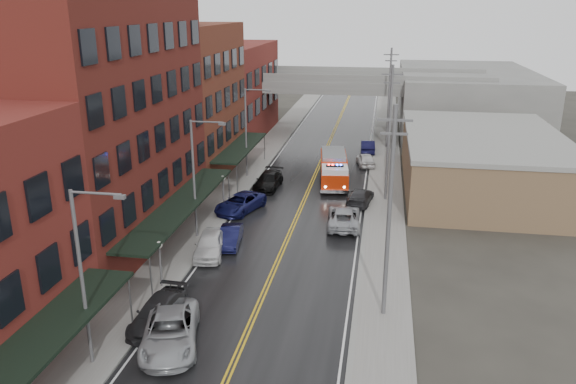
{
  "coord_description": "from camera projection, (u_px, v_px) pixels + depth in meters",
  "views": [
    {
      "loc": [
        6.58,
        -13.46,
        16.7
      ],
      "look_at": [
        -0.33,
        27.02,
        3.0
      ],
      "focal_mm": 35.0,
      "sensor_mm": 36.0,
      "label": 1
    }
  ],
  "objects": [
    {
      "name": "curb_left",
      "position": [
        232.0,
        210.0,
        47.85
      ],
      "size": [
        0.3,
        160.0,
        0.15
      ],
      "primitive_type": "cube",
      "color": "gray",
      "rests_on": "ground"
    },
    {
      "name": "curb_right",
      "position": [
        366.0,
        218.0,
        46.05
      ],
      "size": [
        0.3,
        160.0,
        0.15
      ],
      "primitive_type": "cube",
      "color": "gray",
      "rests_on": "ground"
    },
    {
      "name": "parked_car_right_0",
      "position": [
        344.0,
        217.0,
        44.42
      ],
      "size": [
        2.86,
        5.62,
        1.52
      ],
      "primitive_type": "imported",
      "rotation": [
        0.0,
        0.0,
        3.2
      ],
      "color": "#9FA2A7",
      "rests_on": "ground"
    },
    {
      "name": "awning_1",
      "position": [
        181.0,
        204.0,
        40.68
      ],
      "size": [
        2.6,
        18.0,
        3.09
      ],
      "color": "black",
      "rests_on": "ground"
    },
    {
      "name": "brick_building_c",
      "position": [
        184.0,
        101.0,
        56.54
      ],
      "size": [
        9.0,
        15.0,
        15.0
      ],
      "primitive_type": "cube",
      "color": "brown",
      "rests_on": "ground"
    },
    {
      "name": "street_lamp_0",
      "position": [
        85.0,
        269.0,
        25.81
      ],
      "size": [
        2.64,
        0.22,
        9.0
      ],
      "color": "#59595B",
      "rests_on": "ground"
    },
    {
      "name": "globe_lamp_2",
      "position": [
        223.0,
        185.0,
        47.26
      ],
      "size": [
        0.44,
        0.44,
        3.12
      ],
      "color": "#59595B",
      "rests_on": "ground"
    },
    {
      "name": "utility_pole_0",
      "position": [
        389.0,
        211.0,
        29.8
      ],
      "size": [
        1.8,
        0.24,
        12.0
      ],
      "color": "#59595B",
      "rests_on": "ground"
    },
    {
      "name": "parked_car_left_2",
      "position": [
        170.0,
        331.0,
        28.77
      ],
      "size": [
        4.29,
        6.5,
        1.66
      ],
      "primitive_type": "imported",
      "rotation": [
        0.0,
        0.0,
        0.28
      ],
      "color": "#989BA0",
      "rests_on": "ground"
    },
    {
      "name": "parked_car_left_4",
      "position": [
        210.0,
        244.0,
        39.27
      ],
      "size": [
        2.56,
        5.01,
        1.63
      ],
      "primitive_type": "imported",
      "rotation": [
        0.0,
        0.0,
        0.14
      ],
      "color": "silver",
      "rests_on": "ground"
    },
    {
      "name": "sidewalk_left",
      "position": [
        214.0,
        209.0,
        48.12
      ],
      "size": [
        3.0,
        160.0,
        0.15
      ],
      "primitive_type": "cube",
      "color": "slate",
      "rests_on": "ground"
    },
    {
      "name": "utility_pole_2",
      "position": [
        389.0,
        96.0,
        67.21
      ],
      "size": [
        1.8,
        0.24,
        12.0
      ],
      "color": "#59595B",
      "rests_on": "ground"
    },
    {
      "name": "parked_car_left_7",
      "position": [
        268.0,
        181.0,
        53.65
      ],
      "size": [
        2.34,
        5.27,
        1.5
      ],
      "primitive_type": "imported",
      "rotation": [
        0.0,
        0.0,
        -0.05
      ],
      "color": "black",
      "rests_on": "ground"
    },
    {
      "name": "brick_building_b",
      "position": [
        98.0,
        120.0,
        39.7
      ],
      "size": [
        9.0,
        20.0,
        18.0
      ],
      "primitive_type": "cube",
      "color": "#571717",
      "rests_on": "ground"
    },
    {
      "name": "parked_car_right_1",
      "position": [
        360.0,
        197.0,
        49.38
      ],
      "size": [
        2.54,
        4.91,
        1.36
      ],
      "primitive_type": "imported",
      "rotation": [
        0.0,
        0.0,
        3.0
      ],
      "color": "#2B2B2E",
      "rests_on": "ground"
    },
    {
      "name": "globe_lamp_1",
      "position": [
        160.0,
        254.0,
        34.17
      ],
      "size": [
        0.44,
        0.44,
        3.12
      ],
      "color": "#59595B",
      "rests_on": "ground"
    },
    {
      "name": "tan_building",
      "position": [
        481.0,
        163.0,
        52.98
      ],
      "size": [
        14.0,
        22.0,
        5.0
      ],
      "primitive_type": "cube",
      "color": "brown",
      "rests_on": "ground"
    },
    {
      "name": "street_lamp_2",
      "position": [
        248.0,
        127.0,
        55.73
      ],
      "size": [
        2.64,
        0.22,
        9.0
      ],
      "color": "#59595B",
      "rests_on": "ground"
    },
    {
      "name": "right_far_block",
      "position": [
        465.0,
        99.0,
        80.24
      ],
      "size": [
        18.0,
        30.0,
        8.0
      ],
      "primitive_type": "cube",
      "color": "slate",
      "rests_on": "ground"
    },
    {
      "name": "awning_0",
      "position": [
        21.0,
        359.0,
        22.91
      ],
      "size": [
        2.6,
        16.0,
        3.09
      ],
      "color": "black",
      "rests_on": "ground"
    },
    {
      "name": "parked_car_left_6",
      "position": [
        240.0,
        203.0,
        47.6
      ],
      "size": [
        4.08,
        5.88,
        1.49
      ],
      "primitive_type": "imported",
      "rotation": [
        0.0,
        0.0,
        -0.33
      ],
      "color": "#14174C",
      "rests_on": "ground"
    },
    {
      "name": "parked_car_left_5",
      "position": [
        230.0,
        236.0,
        40.91
      ],
      "size": [
        1.89,
        4.23,
        1.35
      ],
      "primitive_type": "imported",
      "rotation": [
        0.0,
        0.0,
        0.12
      ],
      "color": "#0E0F34",
      "rests_on": "ground"
    },
    {
      "name": "parked_car_left_3",
      "position": [
        158.0,
        313.0,
        30.68
      ],
      "size": [
        2.23,
        5.07,
        1.45
      ],
      "primitive_type": "imported",
      "rotation": [
        0.0,
        0.0,
        -0.04
      ],
      "color": "#262628",
      "rests_on": "ground"
    },
    {
      "name": "utility_pole_1",
      "position": [
        389.0,
        132.0,
        48.51
      ],
      "size": [
        1.8,
        0.24,
        12.0
      ],
      "color": "#59595B",
      "rests_on": "ground"
    },
    {
      "name": "parked_car_right_2",
      "position": [
        366.0,
        160.0,
        61.1
      ],
      "size": [
        2.5,
        4.49,
        1.45
      ],
      "primitive_type": "imported",
      "rotation": [
        0.0,
        0.0,
        3.34
      ],
      "color": "silver",
      "rests_on": "ground"
    },
    {
      "name": "awning_2",
      "position": [
        241.0,
        147.0,
        57.04
      ],
      "size": [
        2.6,
        13.0,
        3.09
      ],
      "color": "black",
      "rests_on": "ground"
    },
    {
      "name": "sidewalk_right",
      "position": [
        386.0,
        220.0,
        45.79
      ],
      "size": [
        3.0,
        160.0,
        0.15
      ],
      "primitive_type": "cube",
      "color": "slate",
      "rests_on": "ground"
    },
    {
      "name": "fire_truck",
      "position": [
        334.0,
        168.0,
        54.66
      ],
      "size": [
        3.97,
        8.25,
        2.92
      ],
      "rotation": [
        0.0,
        0.0,
        0.12
      ],
      "color": "#BA2708",
      "rests_on": "ground"
    },
    {
      "name": "overpass",
      "position": [
        334.0,
        90.0,
        75.0
      ],
      "size": [
        40.0,
        10.0,
        7.5
      ],
      "color": "slate",
      "rests_on": "ground"
    },
    {
      "name": "brick_building_far",
      "position": [
        230.0,
        91.0,
        73.38
      ],
      "size": [
        9.0,
        20.0,
        12.0
      ],
      "primitive_type": "cube",
      "color": "maroon",
      "rests_on": "ground"
    },
    {
      "name": "road",
      "position": [
        298.0,
        215.0,
        46.97
      ],
      "size": [
        11.0,
        160.0,
        0.02
      ],
      "primitive_type": "cube",
      "color": "black",
      "rests_on": "ground"
    },
    {
      "name": "parked_car_right_3",
      "position": [
        368.0,
        146.0,
        66.7
      ],
      "size": [
        1.86,
        4.66,
        1.51
      ],
      "primitive_type": "imported",
      "rotation": [
        0.0,
        0.0,
        3.2
      ],
      "color": "black",
      "rests_on": "ground"
    },
    {
      "name": "street_lamp_1",
      "position": [
        197.0,
        172.0,
        40.77
      ],
      "size": [
        2.64,
        0.22,
        9.0
      ],
      "color": "#59595B",
      "rests_on": "ground"
    }
  ]
}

